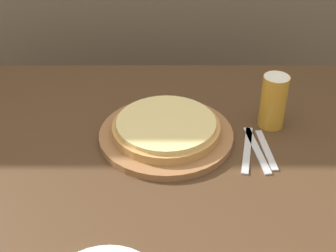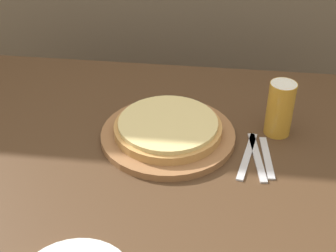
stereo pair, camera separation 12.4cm
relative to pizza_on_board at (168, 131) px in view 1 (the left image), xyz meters
name	(u,v)px [view 1 (the left image)]	position (x,y,z in m)	size (l,w,h in m)	color
pizza_on_board	(168,131)	(0.00, 0.00, 0.00)	(0.36, 0.36, 0.06)	#99663D
beer_glass	(276,100)	(0.29, 0.07, 0.06)	(0.07, 0.07, 0.15)	gold
fork	(249,150)	(0.21, -0.06, -0.02)	(0.06, 0.20, 0.00)	silver
dinner_knife	(259,150)	(0.24, -0.06, -0.02)	(0.05, 0.20, 0.00)	silver
spoon	(268,150)	(0.26, -0.06, -0.02)	(0.03, 0.17, 0.00)	silver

